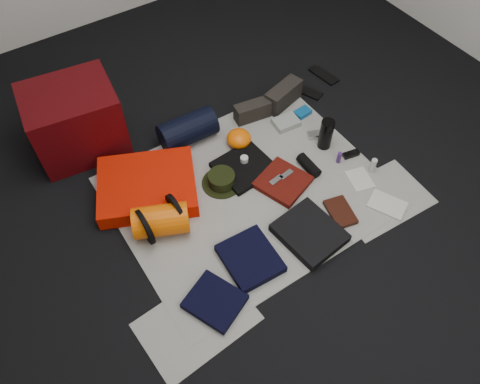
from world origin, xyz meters
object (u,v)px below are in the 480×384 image
stuff_sack (161,220)px  paperback_book (340,212)px  sleeping_pad (147,186)px  navy_duffel (188,129)px  compact_camera (314,135)px  red_cabinet (75,121)px  water_bottle (326,134)px

stuff_sack → paperback_book: 1.07m
sleeping_pad → navy_duffel: bearing=29.5°
compact_camera → paperback_book: compact_camera is taller
red_cabinet → sleeping_pad: bearing=-65.6°
red_cabinet → sleeping_pad: (0.18, -0.60, -0.17)m
sleeping_pad → water_bottle: 1.20m
compact_camera → navy_duffel: bearing=169.7°
sleeping_pad → navy_duffel: navy_duffel is taller
red_cabinet → water_bottle: red_cabinet is taller
navy_duffel → stuff_sack: bearing=-129.7°
navy_duffel → water_bottle: water_bottle is taller
navy_duffel → paperback_book: bearing=-63.8°
water_bottle → paperback_book: size_ratio=1.07×
paperback_book → red_cabinet: bearing=141.5°
water_bottle → compact_camera: bearing=91.8°
water_bottle → compact_camera: size_ratio=2.41×
sleeping_pad → stuff_sack: size_ratio=1.87×
sleeping_pad → red_cabinet: bearing=106.8°
navy_duffel → compact_camera: navy_duffel is taller
sleeping_pad → stuff_sack: (-0.05, -0.30, 0.04)m
red_cabinet → navy_duffel: size_ratio=1.45×
stuff_sack → navy_duffel: size_ratio=0.83×
stuff_sack → water_bottle: water_bottle is taller
stuff_sack → compact_camera: (1.21, 0.09, -0.07)m
sleeping_pad → navy_duffel: 0.50m
sleeping_pad → water_bottle: (1.16, -0.30, 0.06)m
red_cabinet → sleeping_pad: size_ratio=0.93×
sleeping_pad → compact_camera: 1.18m
stuff_sack → navy_duffel: navy_duffel is taller
stuff_sack → paperback_book: size_ratio=1.52×
stuff_sack → navy_duffel: bearing=48.0°
navy_duffel → water_bottle: bearing=-34.7°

